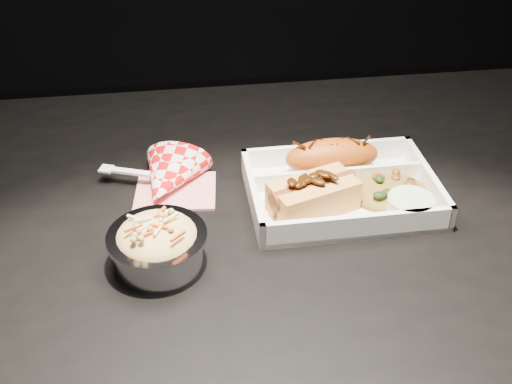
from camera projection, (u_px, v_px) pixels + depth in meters
dining_table at (249, 271)px, 0.89m from camera, size 1.20×0.80×0.75m
food_tray at (340, 193)px, 0.87m from camera, size 0.25×0.18×0.04m
fried_pastry at (332, 157)px, 0.90m from camera, size 0.13×0.05×0.05m
hotdog at (313, 193)px, 0.83m from camera, size 0.12×0.09×0.06m
fried_rice_mound at (390, 186)px, 0.86m from camera, size 0.11×0.09×0.03m
cupcake_liner at (410, 208)px, 0.82m from camera, size 0.06×0.06×0.03m
foil_coleslaw_cup at (158, 243)px, 0.75m from camera, size 0.12×0.12×0.07m
napkin_fork at (168, 179)px, 0.89m from camera, size 0.17×0.14×0.10m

